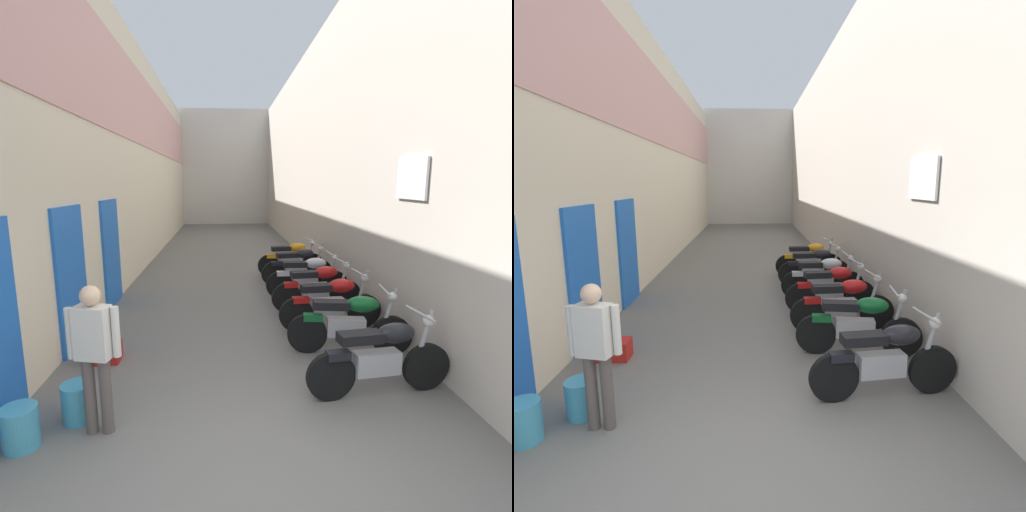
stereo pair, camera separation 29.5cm
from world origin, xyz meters
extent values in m
plane|color=#66635E|center=(0.00, 8.76, 0.00)|extent=(37.52, 37.52, 0.00)
cube|color=beige|center=(-2.78, 10.76, 3.23)|extent=(0.40, 21.52, 6.45)
cube|color=blue|center=(-2.56, 3.40, 1.10)|extent=(0.06, 1.10, 2.20)
cube|color=blue|center=(-2.56, 5.60, 1.10)|extent=(0.06, 1.10, 2.20)
cube|color=#DBA39E|center=(-2.57, 10.76, 4.65)|extent=(0.04, 21.52, 2.06)
cube|color=beige|center=(2.78, 10.76, 3.37)|extent=(0.40, 21.52, 6.75)
cube|color=white|center=(2.55, 3.00, 2.60)|extent=(0.04, 0.90, 0.60)
cube|color=beige|center=(0.00, 22.52, 3.40)|extent=(8.15, 2.00, 6.79)
cylinder|color=black|center=(2.25, 1.67, 0.30)|extent=(0.61, 0.15, 0.60)
cylinder|color=black|center=(1.01, 1.53, 0.30)|extent=(0.61, 0.15, 0.60)
cube|color=#9E9EA3|center=(1.58, 1.60, 0.42)|extent=(0.58, 0.26, 0.28)
ellipsoid|color=black|center=(1.81, 1.62, 0.78)|extent=(0.51, 0.31, 0.24)
cube|color=black|center=(1.35, 1.57, 0.76)|extent=(0.54, 0.28, 0.12)
cylinder|color=#9E9EA3|center=(2.18, 1.66, 0.65)|extent=(0.25, 0.09, 0.77)
cylinder|color=#9E9EA3|center=(2.11, 1.66, 1.00)|extent=(0.10, 0.58, 0.04)
sphere|color=silver|center=(2.23, 1.67, 0.90)|extent=(0.14, 0.14, 0.14)
cube|color=black|center=(1.09, 1.54, 0.56)|extent=(0.29, 0.17, 0.10)
cylinder|color=black|center=(2.25, 2.67, 0.30)|extent=(0.61, 0.17, 0.60)
cylinder|color=black|center=(1.01, 2.86, 0.30)|extent=(0.61, 0.17, 0.60)
cube|color=#9E9EA3|center=(1.58, 2.77, 0.42)|extent=(0.58, 0.28, 0.28)
ellipsoid|color=#0F5123|center=(1.80, 2.74, 0.78)|extent=(0.51, 0.33, 0.24)
cube|color=black|center=(1.35, 2.81, 0.76)|extent=(0.55, 0.29, 0.12)
cylinder|color=#9E9EA3|center=(2.18, 2.68, 0.65)|extent=(0.25, 0.10, 0.77)
cylinder|color=#9E9EA3|center=(2.11, 2.70, 1.00)|extent=(0.12, 0.58, 0.04)
sphere|color=silver|center=(2.23, 2.68, 0.90)|extent=(0.14, 0.14, 0.14)
cube|color=#0F5123|center=(1.09, 2.85, 0.56)|extent=(0.30, 0.18, 0.10)
cylinder|color=black|center=(2.25, 3.83, 0.30)|extent=(0.60, 0.13, 0.60)
cylinder|color=black|center=(1.00, 3.73, 0.30)|extent=(0.60, 0.13, 0.60)
cube|color=#9E9EA3|center=(1.58, 3.77, 0.42)|extent=(0.57, 0.24, 0.28)
ellipsoid|color=#AD1414|center=(1.81, 3.79, 0.78)|extent=(0.50, 0.30, 0.24)
cube|color=black|center=(1.35, 3.75, 0.76)|extent=(0.54, 0.26, 0.12)
cylinder|color=#9E9EA3|center=(2.18, 3.82, 0.65)|extent=(0.25, 0.08, 0.77)
cylinder|color=#9E9EA3|center=(2.11, 3.81, 1.00)|extent=(0.08, 0.58, 0.04)
sphere|color=silver|center=(2.23, 3.82, 0.90)|extent=(0.14, 0.14, 0.14)
cube|color=#AD1414|center=(1.08, 3.73, 0.56)|extent=(0.29, 0.16, 0.10)
cylinder|color=black|center=(2.25, 4.86, 0.30)|extent=(0.61, 0.14, 0.60)
cylinder|color=black|center=(1.01, 4.73, 0.30)|extent=(0.61, 0.14, 0.60)
cube|color=#9E9EA3|center=(1.58, 4.79, 0.42)|extent=(0.58, 0.26, 0.28)
ellipsoid|color=#AD1414|center=(1.81, 4.81, 0.78)|extent=(0.50, 0.31, 0.24)
cube|color=black|center=(1.35, 4.77, 0.76)|extent=(0.54, 0.27, 0.12)
cylinder|color=#9E9EA3|center=(2.18, 4.85, 0.65)|extent=(0.25, 0.09, 0.77)
cylinder|color=#9E9EA3|center=(2.11, 4.85, 1.00)|extent=(0.10, 0.58, 0.04)
sphere|color=silver|center=(2.23, 4.86, 0.90)|extent=(0.14, 0.14, 0.14)
cube|color=#AD1414|center=(1.08, 4.74, 0.56)|extent=(0.29, 0.17, 0.10)
cylinder|color=black|center=(2.25, 5.70, 0.30)|extent=(0.60, 0.08, 0.60)
cylinder|color=black|center=(1.00, 5.71, 0.30)|extent=(0.60, 0.08, 0.60)
cube|color=#9E9EA3|center=(1.58, 5.71, 0.42)|extent=(0.56, 0.20, 0.28)
ellipsoid|color=#B7B7BC|center=(1.81, 5.70, 0.78)|extent=(0.48, 0.26, 0.24)
cube|color=black|center=(1.35, 5.71, 0.76)|extent=(0.52, 0.22, 0.12)
cylinder|color=#9E9EA3|center=(2.18, 5.70, 0.65)|extent=(0.25, 0.06, 0.77)
cylinder|color=#9E9EA3|center=(2.11, 5.70, 1.00)|extent=(0.04, 0.58, 0.04)
sphere|color=silver|center=(2.23, 5.70, 0.90)|extent=(0.14, 0.14, 0.14)
cube|color=#B7B7BC|center=(1.08, 5.71, 0.56)|extent=(0.28, 0.14, 0.10)
cylinder|color=black|center=(2.25, 6.94, 0.30)|extent=(0.61, 0.15, 0.60)
cylinder|color=black|center=(1.01, 6.78, 0.30)|extent=(0.61, 0.15, 0.60)
cube|color=#9E9EA3|center=(1.58, 6.85, 0.42)|extent=(0.58, 0.27, 0.28)
ellipsoid|color=black|center=(1.81, 6.88, 0.78)|extent=(0.51, 0.32, 0.24)
cube|color=black|center=(1.35, 6.82, 0.76)|extent=(0.54, 0.28, 0.12)
cylinder|color=#9E9EA3|center=(2.18, 6.93, 0.65)|extent=(0.25, 0.09, 0.77)
cylinder|color=#9E9EA3|center=(2.11, 6.92, 1.00)|extent=(0.11, 0.58, 0.04)
sphere|color=silver|center=(2.23, 6.93, 0.90)|extent=(0.14, 0.14, 0.14)
cube|color=black|center=(1.09, 6.79, 0.56)|extent=(0.30, 0.17, 0.10)
cylinder|color=black|center=(2.25, 7.88, 0.30)|extent=(0.60, 0.14, 0.60)
cylinder|color=black|center=(1.00, 7.76, 0.30)|extent=(0.60, 0.14, 0.60)
cube|color=#9E9EA3|center=(1.58, 7.81, 0.42)|extent=(0.58, 0.25, 0.28)
ellipsoid|color=orange|center=(1.81, 7.83, 0.78)|extent=(0.50, 0.30, 0.24)
cube|color=black|center=(1.35, 7.79, 0.76)|extent=(0.54, 0.27, 0.12)
cylinder|color=#9E9EA3|center=(2.18, 7.87, 0.65)|extent=(0.25, 0.08, 0.77)
cylinder|color=#9E9EA3|center=(2.11, 7.86, 1.00)|extent=(0.09, 0.58, 0.04)
sphere|color=silver|center=(2.23, 7.87, 0.90)|extent=(0.14, 0.14, 0.14)
cube|color=orange|center=(1.08, 7.77, 0.56)|extent=(0.29, 0.17, 0.10)
cylinder|color=#564C47|center=(-1.61, 1.14, 0.41)|extent=(0.12, 0.12, 0.82)
cylinder|color=#564C47|center=(-1.45, 1.14, 0.41)|extent=(0.12, 0.12, 0.82)
cube|color=beige|center=(-1.53, 1.14, 1.09)|extent=(0.38, 0.27, 0.54)
sphere|color=#DBB28E|center=(-1.53, 1.14, 1.47)|extent=(0.20, 0.20, 0.20)
cylinder|color=beige|center=(-1.75, 1.14, 1.09)|extent=(0.08, 0.08, 0.52)
cylinder|color=beige|center=(-1.31, 1.14, 1.09)|extent=(0.08, 0.08, 0.52)
cylinder|color=#4299B7|center=(-2.23, 0.96, 0.21)|extent=(0.34, 0.34, 0.42)
cylinder|color=#4299B7|center=(-1.83, 1.38, 0.21)|extent=(0.34, 0.34, 0.42)
cube|color=red|center=(-1.97, 2.81, 0.14)|extent=(0.44, 0.32, 0.28)
camera|label=1|loc=(-0.24, -2.63, 2.55)|focal=27.42mm
camera|label=2|loc=(0.06, -2.65, 2.55)|focal=27.42mm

